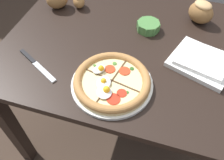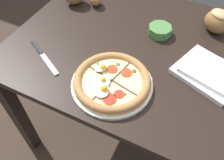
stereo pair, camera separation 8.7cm
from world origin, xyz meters
TOP-DOWN VIEW (x-y plane):
  - ground_plane at (0.00, 0.00)m, footprint 12.00×12.00m
  - dining_table at (0.00, 0.00)m, footprint 1.13×0.86m
  - pizza at (-0.02, -0.25)m, footprint 0.31×0.31m
  - ramekin_bowl at (0.04, 0.11)m, footprint 0.11×0.11m
  - napkin_folded at (0.29, -0.04)m, footprint 0.29×0.27m
  - bread_piece_mid at (0.26, 0.24)m, footprint 0.15×0.13m
  - knife_main at (-0.34, -0.25)m, footprint 0.22×0.13m

SIDE VIEW (x-z plane):
  - ground_plane at x=0.00m, z-range 0.00..0.00m
  - dining_table at x=0.00m, z-range 0.26..0.99m
  - knife_main at x=-0.34m, z-range 0.74..0.75m
  - napkin_folded at x=0.29m, z-range 0.73..0.77m
  - pizza at x=-0.02m, z-range 0.73..0.78m
  - ramekin_bowl at x=0.04m, z-range 0.74..0.78m
  - bread_piece_mid at x=0.26m, z-range 0.74..0.84m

